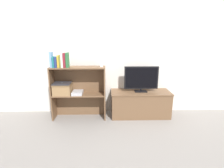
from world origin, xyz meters
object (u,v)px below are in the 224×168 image
Objects in this scene: book_olive at (61,62)px; book_teal at (54,62)px; book_navy at (56,62)px; storage_basket_left at (62,89)px; book_ivory at (63,60)px; laptop at (62,83)px; book_forest at (67,60)px; baby_monitor at (102,64)px; tv_stand at (140,104)px; book_maroon at (65,60)px; book_mustard at (59,61)px; magazine_stack at (78,93)px; book_skyblue at (51,60)px; tv at (141,78)px.

book_teal is at bearing -180.00° from book_olive.
book_navy is 0.47m from storage_basket_left.
book_ivory reaches higher than laptop.
book_forest is 1.84× the size of baby_monitor.
book_ivory is 0.66m from baby_monitor.
tv_stand is 4.57× the size of book_maroon.
book_teal is 0.88× the size of book_mustard.
book_navy is 0.73× the size of book_maroon.
book_mustard is 0.15m from book_forest.
book_forest reaches higher than book_teal.
book_navy is 0.69× the size of book_ivory.
book_mustard is at bearing 180.00° from book_maroon.
baby_monitor is 0.82m from storage_basket_left.
book_teal reaches higher than magazine_stack.
tv_stand is at bearing 5.18° from book_forest.
laptop is (0.14, 0.03, -0.42)m from book_skyblue.
book_forest is at bearing 0.00° from book_teal.
tv is 1.37m from book_maroon.
book_mustard is 0.07m from book_ivory.
book_mustard is 0.63m from magazine_stack.
tv_stand is 1.53m from book_forest.
book_mustard is 0.66× the size of storage_basket_left.
tv is 1.41m from book_ivory.
book_navy reaches higher than magazine_stack.
book_ivory is 1.01× the size of book_forest.
book_teal reaches higher than book_navy.
book_skyblue is 0.27m from book_forest.
book_maroon is at bearing 0.00° from book_navy.
book_maroon is (-1.32, -0.11, 0.34)m from tv.
book_navy is at bearing -156.04° from laptop.
book_ivory is at bearing -31.43° from laptop.
storage_basket_left is at bearing -176.45° from tv.
magazine_stack is at bearing 5.75° from book_navy.
baby_monitor is at bearing 3.39° from book_mustard.
laptop reaches higher than magazine_stack.
book_olive is at bearing 180.00° from book_ivory.
book_ivory reaches higher than book_mustard.
book_teal is at bearing -164.83° from storage_basket_left.
laptop is 0.31m from magazine_stack.
book_teal is 0.58× the size of storage_basket_left.
book_teal is 0.80m from baby_monitor.
tv_stand is 5.37× the size of book_mustard.
book_teal reaches higher than tv.
book_ivory reaches higher than storage_basket_left.
book_navy is 0.38m from laptop.
tv is 2.51× the size of book_forest.
tv_stand is at bearing 4.29° from book_skyblue.
tv_stand is at bearing 5.02° from book_maroon.
book_mustard is 0.85× the size of book_maroon.
book_teal is at bearing 180.00° from book_navy.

